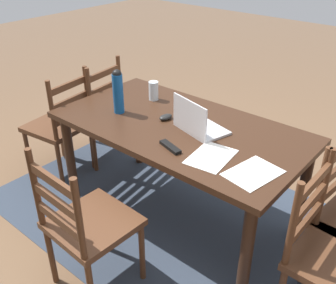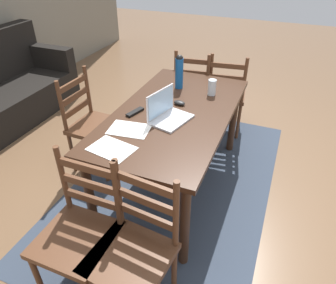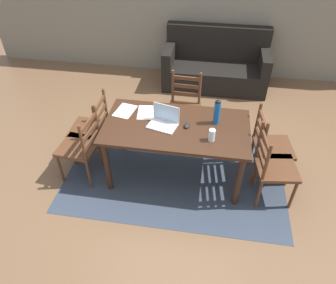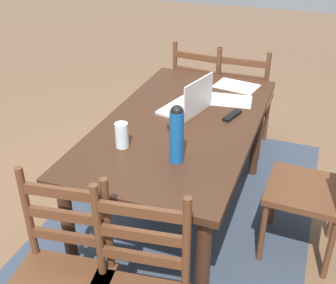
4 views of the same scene
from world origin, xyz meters
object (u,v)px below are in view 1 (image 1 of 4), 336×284
object	(u,v)px
chair_right_far	(60,126)
drinking_glass	(154,91)
chair_far_head	(87,225)
laptop	(197,123)
tv_remote	(170,147)
computer_mouse	(166,117)
chair_right_near	(94,112)
water_bottle	(118,91)
chair_left_far	(331,257)
dining_table	(180,137)

from	to	relation	value
chair_right_far	drinking_glass	world-z (taller)	chair_right_far
chair_far_head	laptop	xyz separation A→B (m)	(-0.14, -0.81, 0.37)
chair_far_head	tv_remote	distance (m)	0.65
laptop	chair_far_head	bearing A→B (deg)	80.01
drinking_glass	computer_mouse	size ratio (longest dim) A/B	1.40
chair_far_head	drinking_glass	xyz separation A→B (m)	(0.41, -1.02, 0.38)
chair_right_far	chair_right_near	world-z (taller)	same
chair_right_far	computer_mouse	world-z (taller)	chair_right_far
chair_right_near	chair_far_head	xyz separation A→B (m)	(-1.12, 1.00, 0.00)
chair_right_near	water_bottle	size ratio (longest dim) A/B	3.07
laptop	computer_mouse	size ratio (longest dim) A/B	3.66
chair_right_far	laptop	bearing A→B (deg)	-172.55
laptop	chair_right_far	bearing A→B (deg)	7.45
chair_right_far	laptop	size ratio (longest dim) A/B	2.60
chair_right_far	chair_right_near	xyz separation A→B (m)	(0.00, -0.36, 0.00)
chair_left_far	computer_mouse	size ratio (longest dim) A/B	9.50
chair_right_far	chair_left_far	distance (m)	2.25
water_bottle	dining_table	bearing A→B (deg)	-164.50
chair_far_head	chair_left_far	distance (m)	1.29
chair_far_head	chair_right_near	bearing A→B (deg)	-41.81
chair_right_near	water_bottle	xyz separation A→B (m)	(-0.68, 0.31, 0.47)
dining_table	chair_far_head	distance (m)	0.85
drinking_glass	chair_far_head	bearing A→B (deg)	111.84
chair_right_near	laptop	size ratio (longest dim) A/B	2.60
chair_right_near	water_bottle	distance (m)	0.88
laptop	water_bottle	bearing A→B (deg)	11.10
chair_right_near	computer_mouse	world-z (taller)	chair_right_near
chair_right_far	chair_right_near	distance (m)	0.36
chair_far_head	water_bottle	size ratio (longest dim) A/B	3.07
dining_table	laptop	bearing A→B (deg)	176.67
chair_far_head	laptop	world-z (taller)	laptop
chair_right_far	tv_remote	bearing A→B (deg)	175.33
chair_right_far	computer_mouse	bearing A→B (deg)	-170.15
chair_far_head	tv_remote	world-z (taller)	chair_far_head
laptop	computer_mouse	distance (m)	0.27
water_bottle	computer_mouse	size ratio (longest dim) A/B	3.10
chair_left_far	chair_right_far	bearing A→B (deg)	-0.13
dining_table	chair_left_far	size ratio (longest dim) A/B	1.76
drinking_glass	computer_mouse	distance (m)	0.35
water_bottle	drinking_glass	world-z (taller)	water_bottle
chair_far_head	water_bottle	distance (m)	0.95
chair_far_head	water_bottle	bearing A→B (deg)	-57.61
chair_right_far	computer_mouse	xyz separation A→B (m)	(-1.00, -0.17, 0.33)
dining_table	chair_far_head	size ratio (longest dim) A/B	1.76
water_bottle	tv_remote	size ratio (longest dim) A/B	1.82
chair_far_head	computer_mouse	distance (m)	0.89
chair_left_far	laptop	distance (m)	1.06
chair_right_near	laptop	distance (m)	1.33
chair_far_head	computer_mouse	xyz separation A→B (m)	(0.12, -0.82, 0.33)
laptop	tv_remote	world-z (taller)	laptop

